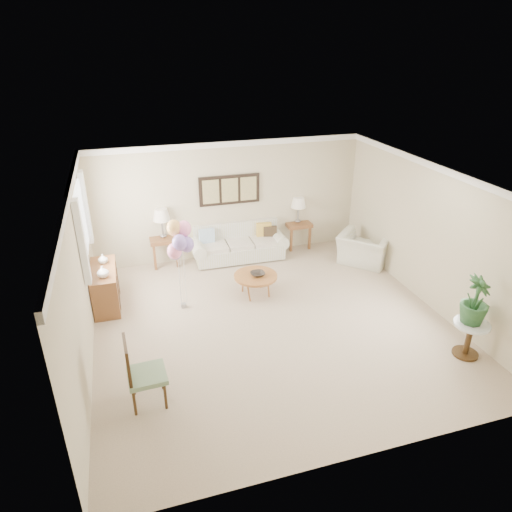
# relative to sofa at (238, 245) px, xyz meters

# --- Properties ---
(ground_plane) EXTENTS (6.00, 6.00, 0.00)m
(ground_plane) POSITION_rel_sofa_xyz_m (-0.12, -2.75, -0.31)
(ground_plane) COLOR #BAA78C
(room_shell) EXTENTS (6.04, 6.04, 2.60)m
(room_shell) POSITION_rel_sofa_xyz_m (-0.23, -2.66, 1.31)
(room_shell) COLOR #BDB593
(room_shell) RESTS_ON ground
(wall_art_triptych) EXTENTS (1.35, 0.06, 0.65)m
(wall_art_triptych) POSITION_rel_sofa_xyz_m (-0.12, 0.21, 1.24)
(wall_art_triptych) COLOR black
(wall_art_triptych) RESTS_ON ground
(sofa) EXTENTS (2.17, 0.83, 0.80)m
(sofa) POSITION_rel_sofa_xyz_m (0.00, 0.00, 0.00)
(sofa) COLOR silver
(sofa) RESTS_ON ground
(end_table_left) EXTENTS (0.60, 0.54, 0.65)m
(end_table_left) POSITION_rel_sofa_xyz_m (-1.63, 0.15, 0.23)
(end_table_left) COLOR brown
(end_table_left) RESTS_ON ground
(end_table_right) EXTENTS (0.58, 0.53, 0.63)m
(end_table_right) POSITION_rel_sofa_xyz_m (1.50, 0.19, 0.21)
(end_table_right) COLOR brown
(end_table_right) RESTS_ON ground
(lamp_left) EXTENTS (0.36, 0.36, 0.64)m
(lamp_left) POSITION_rel_sofa_xyz_m (-1.63, 0.15, 0.83)
(lamp_left) COLOR gray
(lamp_left) RESTS_ON end_table_left
(lamp_right) EXTENTS (0.34, 0.34, 0.61)m
(lamp_right) POSITION_rel_sofa_xyz_m (1.50, 0.19, 0.78)
(lamp_right) COLOR gray
(lamp_right) RESTS_ON end_table_right
(coffee_table) EXTENTS (0.84, 0.84, 0.42)m
(coffee_table) POSITION_rel_sofa_xyz_m (-0.10, -1.71, 0.08)
(coffee_table) COLOR #A96229
(coffee_table) RESTS_ON ground
(decor_bowl) EXTENTS (0.28, 0.28, 0.07)m
(decor_bowl) POSITION_rel_sofa_xyz_m (-0.07, -1.74, 0.14)
(decor_bowl) COLOR black
(decor_bowl) RESTS_ON coffee_table
(armchair) EXTENTS (1.38, 1.39, 0.68)m
(armchair) POSITION_rel_sofa_xyz_m (2.58, -1.06, 0.03)
(armchair) COLOR silver
(armchair) RESTS_ON ground
(side_table) EXTENTS (0.54, 0.54, 0.59)m
(side_table) POSITION_rel_sofa_xyz_m (2.53, -4.47, 0.13)
(side_table) COLOR silver
(side_table) RESTS_ON ground
(potted_plant) EXTENTS (0.57, 0.57, 0.77)m
(potted_plant) POSITION_rel_sofa_xyz_m (2.52, -4.43, 0.66)
(potted_plant) COLOR #1F4923
(potted_plant) RESTS_ON side_table
(accent_chair) EXTENTS (0.53, 0.53, 1.03)m
(accent_chair) POSITION_rel_sofa_xyz_m (-2.42, -4.08, 0.22)
(accent_chair) COLOR gray
(accent_chair) RESTS_ON ground
(credenza) EXTENTS (0.46, 1.20, 0.74)m
(credenza) POSITION_rel_sofa_xyz_m (-2.88, -1.25, 0.06)
(credenza) COLOR brown
(credenza) RESTS_ON ground
(vase_white) EXTENTS (0.24, 0.24, 0.21)m
(vase_white) POSITION_rel_sofa_xyz_m (-2.86, -1.57, 0.53)
(vase_white) COLOR white
(vase_white) RESTS_ON credenza
(vase_sage) EXTENTS (0.21, 0.21, 0.18)m
(vase_sage) POSITION_rel_sofa_xyz_m (-2.86, -1.00, 0.52)
(vase_sage) COLOR silver
(vase_sage) RESTS_ON credenza
(balloon_cluster) EXTENTS (0.48, 0.46, 1.72)m
(balloon_cluster) POSITION_rel_sofa_xyz_m (-1.52, -1.82, 1.04)
(balloon_cluster) COLOR gray
(balloon_cluster) RESTS_ON ground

